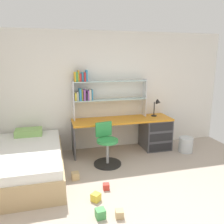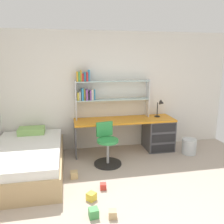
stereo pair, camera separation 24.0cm
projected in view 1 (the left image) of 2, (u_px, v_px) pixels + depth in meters
room_shell at (45, 109)px, 3.27m from camera, size 5.45×6.58×2.52m
desk at (147, 131)px, 5.09m from camera, size 2.11×0.61×0.71m
bookshelf_hutch at (98, 91)px, 4.81m from camera, size 1.58×0.22×1.02m
desk_lamp at (158, 105)px, 5.07m from camera, size 0.20×0.17×0.38m
swivel_chair at (107, 148)px, 4.35m from camera, size 0.52×0.52×0.79m
bed_platform at (26, 162)px, 3.90m from camera, size 1.19×1.96×0.62m
waste_bin at (186, 145)px, 4.95m from camera, size 0.30×0.30×0.32m
toy_block_yellow_0 at (96, 197)px, 3.26m from camera, size 0.16×0.16×0.11m
toy_block_natural_2 at (119, 214)px, 2.91m from camera, size 0.12×0.12×0.10m
toy_block_red_3 at (106, 187)px, 3.54m from camera, size 0.10×0.10×0.09m
toy_block_green_4 at (100, 213)px, 2.91m from camera, size 0.13×0.13×0.12m
toy_block_natural_5 at (75, 176)px, 3.84m from camera, size 0.12×0.12×0.12m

